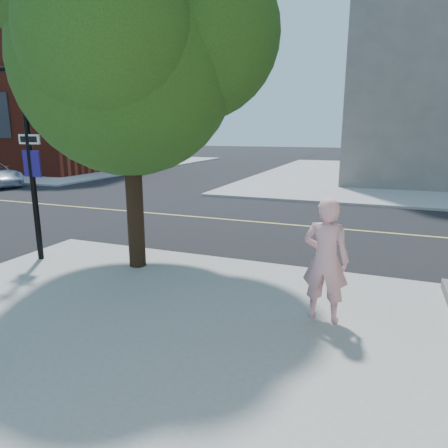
% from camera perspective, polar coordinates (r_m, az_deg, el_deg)
% --- Properties ---
extents(ground, '(140.00, 140.00, 0.00)m').
position_cam_1_polar(ground, '(11.67, -17.25, -3.09)').
color(ground, black).
rests_on(ground, ground).
extents(road_ew, '(140.00, 9.00, 0.01)m').
position_cam_1_polar(road_ew, '(15.32, -6.84, 1.24)').
color(road_ew, black).
rests_on(road_ew, ground).
extents(sidewalk_nw, '(26.00, 25.00, 0.12)m').
position_cam_1_polar(sidewalk_nw, '(42.76, -23.80, 7.92)').
color(sidewalk_nw, '#A0A09E').
rests_on(sidewalk_nw, ground).
extents(church, '(15.20, 12.00, 14.40)m').
position_cam_1_polar(church, '(38.26, -25.33, 18.02)').
color(church, maroon).
rests_on(church, sidewalk_nw).
extents(man_on_phone, '(0.77, 0.54, 2.03)m').
position_cam_1_polar(man_on_phone, '(6.62, 14.23, -4.97)').
color(man_on_phone, '#F5ACB2').
rests_on(man_on_phone, sidewalk_se).
extents(street_tree, '(5.69, 5.18, 7.56)m').
position_cam_1_polar(street_tree, '(9.12, -12.96, 24.56)').
color(street_tree, black).
rests_on(street_tree, sidewalk_se).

